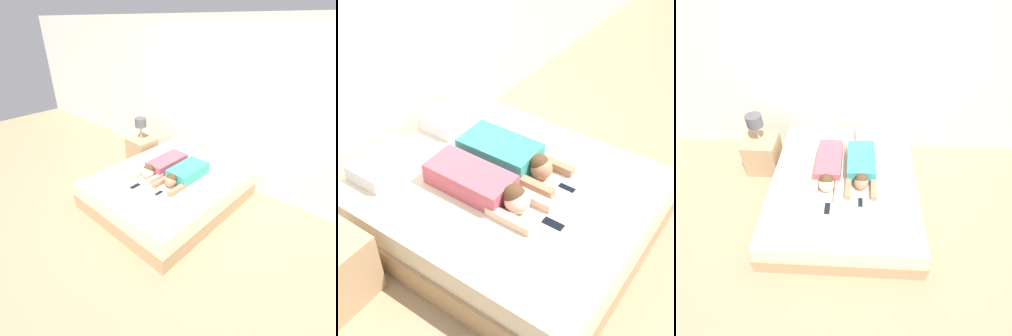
% 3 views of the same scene
% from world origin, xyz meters
% --- Properties ---
extents(ground_plane, '(12.00, 12.00, 0.00)m').
position_xyz_m(ground_plane, '(0.00, 0.00, 0.00)').
color(ground_plane, '#9E8460').
extents(wall_back, '(12.00, 0.06, 2.60)m').
position_xyz_m(wall_back, '(0.00, 1.23, 1.30)').
color(wall_back, beige).
rests_on(wall_back, ground_plane).
extents(bed, '(1.85, 2.17, 0.44)m').
position_xyz_m(bed, '(0.00, 0.00, 0.22)').
color(bed, tan).
rests_on(bed, ground_plane).
extents(pillow_head_left, '(0.53, 0.33, 0.13)m').
position_xyz_m(pillow_head_left, '(-0.40, 0.86, 0.50)').
color(pillow_head_left, silver).
rests_on(pillow_head_left, bed).
extents(pillow_head_right, '(0.53, 0.33, 0.13)m').
position_xyz_m(pillow_head_right, '(0.40, 0.86, 0.50)').
color(pillow_head_right, silver).
rests_on(pillow_head_right, bed).
extents(person_left, '(0.34, 0.96, 0.22)m').
position_xyz_m(person_left, '(-0.19, 0.07, 0.53)').
color(person_left, '#B24C59').
rests_on(person_left, bed).
extents(person_right, '(0.37, 0.90, 0.20)m').
position_xyz_m(person_right, '(0.21, 0.12, 0.52)').
color(person_right, teal).
rests_on(person_right, bed).
extents(cell_phone_left, '(0.06, 0.15, 0.01)m').
position_xyz_m(cell_phone_left, '(-0.16, -0.51, 0.44)').
color(cell_phone_left, black).
rests_on(cell_phone_left, bed).
extents(cell_phone_right, '(0.06, 0.15, 0.01)m').
position_xyz_m(cell_phone_right, '(0.21, -0.41, 0.44)').
color(cell_phone_right, silver).
rests_on(cell_phone_right, bed).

